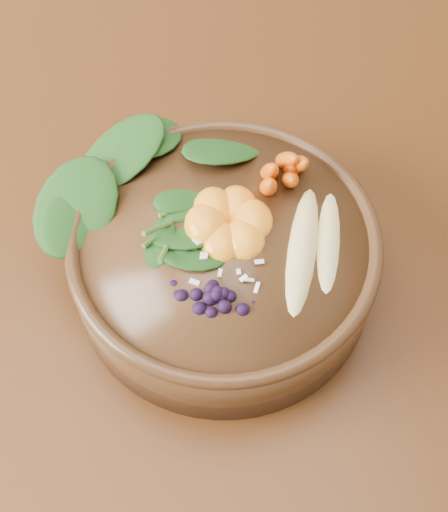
{
  "coord_description": "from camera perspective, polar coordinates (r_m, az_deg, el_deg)",
  "views": [
    {
      "loc": [
        0.16,
        -0.54,
        1.43
      ],
      "look_at": [
        0.19,
        -0.14,
        0.8
      ],
      "focal_mm": 50.0,
      "sensor_mm": 36.0,
      "label": 1
    }
  ],
  "objects": [
    {
      "name": "ground",
      "position": [
        1.53,
        -7.58,
        -12.02
      ],
      "size": [
        4.0,
        4.0,
        0.0
      ],
      "primitive_type": "plane",
      "color": "#381E0F",
      "rests_on": "ground"
    },
    {
      "name": "dining_table",
      "position": [
        0.95,
        -12.0,
        1.84
      ],
      "size": [
        1.6,
        0.9,
        0.75
      ],
      "color": "#331C0C",
      "rests_on": "ground"
    },
    {
      "name": "stoneware_bowl",
      "position": [
        0.75,
        -0.0,
        -0.41
      ],
      "size": [
        0.38,
        0.38,
        0.09
      ],
      "primitive_type": "cylinder",
      "rotation": [
        0.0,
        0.0,
        -0.22
      ],
      "color": "#402713",
      "rests_on": "dining_table"
    },
    {
      "name": "kale_heap",
      "position": [
        0.74,
        -3.12,
        7.08
      ],
      "size": [
        0.24,
        0.23,
        0.05
      ],
      "primitive_type": null,
      "rotation": [
        0.0,
        0.0,
        -0.22
      ],
      "color": "#1E4B19",
      "rests_on": "stoneware_bowl"
    },
    {
      "name": "carrot_cluster",
      "position": [
        0.73,
        5.42,
        8.34
      ],
      "size": [
        0.08,
        0.08,
        0.09
      ],
      "primitive_type": null,
      "rotation": [
        0.0,
        0.0,
        -0.22
      ],
      "color": "orange",
      "rests_on": "stoneware_bowl"
    },
    {
      "name": "banana_halves",
      "position": [
        0.7,
        7.46,
        1.52
      ],
      "size": [
        0.09,
        0.17,
        0.03
      ],
      "rotation": [
        0.0,
        0.0,
        -0.22
      ],
      "color": "#E0CC84",
      "rests_on": "stoneware_bowl"
    },
    {
      "name": "mandarin_cluster",
      "position": [
        0.71,
        0.39,
        3.47
      ],
      "size": [
        0.11,
        0.12,
        0.03
      ],
      "primitive_type": null,
      "rotation": [
        0.0,
        0.0,
        -0.22
      ],
      "color": "orange",
      "rests_on": "stoneware_bowl"
    },
    {
      "name": "blueberry_pile",
      "position": [
        0.66,
        -0.5,
        -2.29
      ],
      "size": [
        0.17,
        0.14,
        0.04
      ],
      "primitive_type": null,
      "rotation": [
        0.0,
        0.0,
        -0.22
      ],
      "color": "black",
      "rests_on": "stoneware_bowl"
    },
    {
      "name": "coconut_flakes",
      "position": [
        0.7,
        -0.07,
        0.09
      ],
      "size": [
        0.11,
        0.1,
        0.01
      ],
      "primitive_type": null,
      "rotation": [
        0.0,
        0.0,
        -0.22
      ],
      "color": "white",
      "rests_on": "stoneware_bowl"
    }
  ]
}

